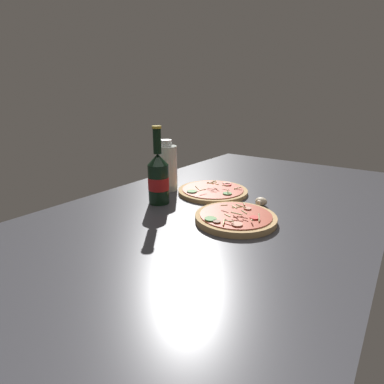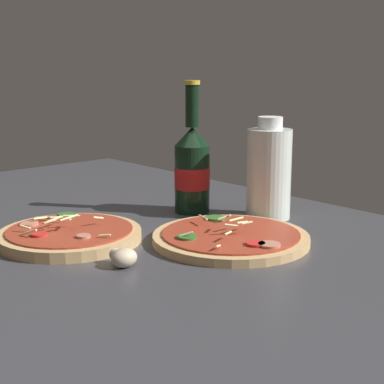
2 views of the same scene
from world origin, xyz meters
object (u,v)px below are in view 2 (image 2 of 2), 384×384
(pizza_far, at_px, (231,238))
(pizza_near, at_px, (70,235))
(mushroom_left, at_px, (123,257))
(beer_bottle, at_px, (192,168))
(oil_bottle, at_px, (270,172))

(pizza_far, bearing_deg, pizza_near, -133.69)
(pizza_far, xyz_separation_m, mushroom_left, (-0.02, -0.20, 0.01))
(mushroom_left, bearing_deg, beer_bottle, 121.02)
(oil_bottle, height_order, mushroom_left, oil_bottle)
(oil_bottle, bearing_deg, pizza_far, -69.45)
(pizza_far, height_order, oil_bottle, oil_bottle)
(pizza_far, bearing_deg, beer_bottle, 155.06)
(beer_bottle, distance_m, oil_bottle, 0.15)
(oil_bottle, bearing_deg, beer_bottle, -149.80)
(pizza_near, height_order, pizza_far, pizza_far)
(mushroom_left, bearing_deg, oil_bottle, 96.48)
(pizza_far, relative_size, oil_bottle, 1.34)
(pizza_far, relative_size, mushroom_left, 6.15)
(pizza_near, xyz_separation_m, beer_bottle, (-0.01, 0.28, 0.08))
(pizza_near, relative_size, beer_bottle, 0.92)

